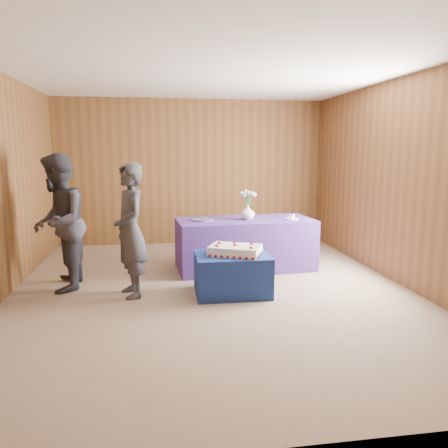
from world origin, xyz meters
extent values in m
plane|color=#87725D|center=(0.00, 0.00, 0.00)|extent=(6.00, 6.00, 0.00)
cube|color=brown|center=(0.00, 3.00, 1.35)|extent=(5.00, 0.04, 2.70)
cube|color=brown|center=(0.00, -3.00, 1.35)|extent=(5.00, 0.04, 2.70)
cube|color=brown|center=(2.50, 0.00, 1.35)|extent=(0.04, 6.00, 2.70)
cube|color=white|center=(0.00, 0.00, 2.70)|extent=(5.00, 6.00, 0.04)
cube|color=navy|center=(0.23, -0.13, 0.25)|extent=(0.91, 0.71, 0.50)
cube|color=#463084|center=(0.62, 1.00, 0.38)|extent=(2.06, 1.04, 0.75)
cube|color=white|center=(0.27, -0.14, 0.56)|extent=(0.72, 0.62, 0.11)
sphere|color=maroon|center=(-0.09, -0.20, 0.52)|extent=(0.03, 0.03, 0.03)
sphere|color=maroon|center=(0.46, -0.45, 0.52)|extent=(0.03, 0.03, 0.03)
sphere|color=maroon|center=(0.08, 0.17, 0.52)|extent=(0.03, 0.03, 0.03)
sphere|color=maroon|center=(0.63, -0.09, 0.52)|extent=(0.03, 0.03, 0.03)
sphere|color=maroon|center=(0.06, -0.16, 0.63)|extent=(0.04, 0.04, 0.04)
cone|color=#13541F|center=(0.09, -0.16, 0.62)|extent=(0.02, 0.03, 0.02)
sphere|color=maroon|center=(0.45, -0.13, 0.63)|extent=(0.04, 0.04, 0.04)
cone|color=#13541F|center=(0.48, -0.13, 0.62)|extent=(0.02, 0.03, 0.02)
sphere|color=maroon|center=(0.27, -0.14, 0.63)|extent=(0.04, 0.04, 0.04)
cone|color=#13541F|center=(0.29, -0.14, 0.62)|extent=(0.02, 0.03, 0.02)
imported|color=white|center=(0.66, 0.97, 0.86)|extent=(0.23, 0.23, 0.22)
cylinder|color=#2B5C25|center=(0.70, 0.97, 1.05)|extent=(0.01, 0.01, 0.17)
sphere|color=#B6A3D3|center=(0.76, 0.97, 1.13)|extent=(0.06, 0.06, 0.06)
cylinder|color=#2B5C25|center=(0.69, 0.99, 1.05)|extent=(0.01, 0.01, 0.17)
sphere|color=silver|center=(0.74, 1.02, 1.13)|extent=(0.06, 0.06, 0.06)
cylinder|color=#2B5C25|center=(0.67, 1.01, 1.05)|extent=(0.01, 0.01, 0.17)
sphere|color=#B6A3D3|center=(0.70, 1.06, 1.13)|extent=(0.06, 0.06, 0.06)
cylinder|color=#2B5C25|center=(0.65, 1.01, 1.05)|extent=(0.01, 0.01, 0.17)
sphere|color=silver|center=(0.64, 1.07, 1.13)|extent=(0.06, 0.06, 0.06)
cylinder|color=#2B5C25|center=(0.63, 1.00, 1.05)|extent=(0.01, 0.01, 0.17)
sphere|color=#B6A3D3|center=(0.59, 1.05, 1.13)|extent=(0.06, 0.06, 0.06)
cylinder|color=#2B5C25|center=(0.62, 0.98, 1.05)|extent=(0.01, 0.01, 0.17)
sphere|color=silver|center=(0.56, 1.00, 1.13)|extent=(0.06, 0.06, 0.06)
cylinder|color=#2B5C25|center=(0.62, 0.96, 1.05)|extent=(0.01, 0.01, 0.17)
sphere|color=#B6A3D3|center=(0.56, 0.94, 1.13)|extent=(0.06, 0.06, 0.06)
cylinder|color=#2B5C25|center=(0.63, 0.94, 1.05)|extent=(0.01, 0.01, 0.17)
sphere|color=silver|center=(0.59, 0.89, 1.13)|extent=(0.06, 0.06, 0.06)
cylinder|color=#2B5C25|center=(0.65, 0.93, 1.05)|extent=(0.01, 0.01, 0.17)
sphere|color=#B6A3D3|center=(0.64, 0.87, 1.13)|extent=(0.06, 0.06, 0.06)
cylinder|color=#2B5C25|center=(0.67, 0.93, 1.05)|extent=(0.01, 0.01, 0.17)
sphere|color=silver|center=(0.70, 0.88, 1.13)|extent=(0.06, 0.06, 0.06)
cylinder|color=#2B5C25|center=(0.69, 0.95, 1.05)|extent=(0.01, 0.01, 0.17)
sphere|color=#B6A3D3|center=(0.74, 0.92, 1.13)|extent=(0.06, 0.06, 0.06)
cylinder|color=#5F4D9A|center=(-0.01, 0.98, 0.76)|extent=(0.38, 0.38, 0.02)
cylinder|color=white|center=(1.31, 0.92, 0.76)|extent=(0.26, 0.26, 0.01)
cube|color=white|center=(1.31, 0.92, 0.79)|extent=(0.09, 0.08, 0.06)
sphere|color=maroon|center=(1.31, 0.90, 0.83)|extent=(0.02, 0.02, 0.02)
cube|color=#AEAEB2|center=(1.33, 0.78, 0.75)|extent=(0.25, 0.11, 0.00)
imported|color=#35353E|center=(-0.99, -0.02, 0.81)|extent=(0.55, 0.68, 1.62)
imported|color=#32313A|center=(-1.89, 0.37, 0.86)|extent=(0.70, 0.87, 1.73)
camera|label=1|loc=(-0.67, -5.27, 1.76)|focal=35.00mm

